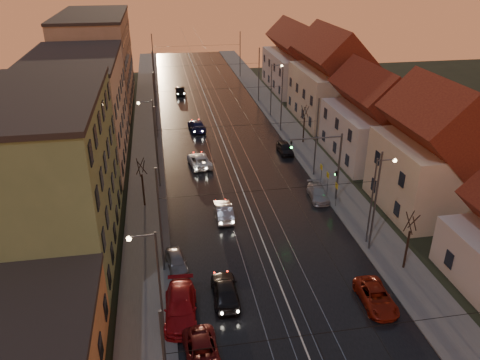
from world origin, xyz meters
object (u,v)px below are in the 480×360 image
street_lamp_1 (376,193)px  parked_right_0 (376,297)px  street_lamp_3 (273,85)px  driving_car_1 (224,211)px  driving_car_4 (180,90)px  traffic_light_mast (330,159)px  street_lamp_0 (154,276)px  driving_car_3 (197,125)px  street_lamp_2 (152,126)px  driving_car_0 (225,290)px  parked_left_1 (202,353)px  parked_right_2 (285,148)px  driving_car_2 (199,160)px  parked_right_1 (318,193)px  parked_left_3 (176,261)px  parked_left_2 (181,307)px

street_lamp_1 → parked_right_0: street_lamp_1 is taller
street_lamp_3 → driving_car_1: street_lamp_3 is taller
driving_car_4 → parked_right_0: size_ratio=0.98×
driving_car_1 → traffic_light_mast: bearing=-171.3°
street_lamp_0 → driving_car_3: size_ratio=1.60×
street_lamp_2 → street_lamp_3: size_ratio=1.00×
driving_car_0 → parked_right_0: size_ratio=1.02×
driving_car_4 → parked_left_1: (-2.33, -61.60, -0.12)m
driving_car_0 → driving_car_3: 36.65m
traffic_light_mast → driving_car_4: size_ratio=1.63×
parked_right_2 → street_lamp_0: bearing=-119.1°
driving_car_4 → driving_car_2: bearing=93.3°
street_lamp_1 → street_lamp_3: size_ratio=1.00×
driving_car_1 → parked_right_1: 10.32m
driving_car_0 → driving_car_2: 24.10m
driving_car_2 → driving_car_3: (0.83, 12.53, 0.04)m
driving_car_1 → parked_right_0: size_ratio=0.98×
driving_car_2 → driving_car_4: driving_car_4 is taller
traffic_light_mast → parked_left_1: bearing=-128.0°
driving_car_4 → parked_left_1: driving_car_4 is taller
driving_car_3 → street_lamp_0: bearing=75.7°
street_lamp_3 → driving_car_2: size_ratio=1.62×
street_lamp_1 → street_lamp_2: bearing=132.3°
parked_left_1 → driving_car_3: bearing=82.6°
driving_car_1 → parked_right_0: (8.97, -13.98, -0.10)m
street_lamp_2 → street_lamp_3: 24.24m
street_lamp_0 → parked_left_1: (2.56, -2.61, -4.25)m
driving_car_4 → parked_left_3: bearing=88.9°
street_lamp_0 → driving_car_4: 59.34m
street_lamp_1 → parked_left_2: size_ratio=1.48×
street_lamp_2 → driving_car_4: (4.89, 30.99, -4.13)m
traffic_light_mast → parked_right_0: traffic_light_mast is taller
driving_car_0 → driving_car_4: driving_car_0 is taller
street_lamp_0 → driving_car_1: street_lamp_0 is taller
street_lamp_3 → traffic_light_mast: (-1.11, -28.00, -0.29)m
street_lamp_2 → parked_right_2: street_lamp_2 is taller
driving_car_0 → driving_car_4: (0.11, 56.12, -0.03)m
driving_car_0 → driving_car_1: driving_car_0 is taller
traffic_light_mast → driving_car_1: traffic_light_mast is taller
driving_car_3 → parked_left_1: bearing=79.7°
driving_car_2 → driving_car_4: 32.03m
parked_right_1 → parked_right_2: bearing=96.2°
driving_car_1 → parked_right_2: size_ratio=1.10×
driving_car_4 → driving_car_0: bearing=92.6°
street_lamp_1 → street_lamp_2: (-18.21, 20.00, 0.00)m
street_lamp_3 → driving_car_4: 20.47m
traffic_light_mast → driving_car_1: 11.55m
driving_car_4 → parked_left_3: (-3.39, -51.74, -0.13)m
driving_car_2 → parked_right_1: 15.23m
street_lamp_2 → parked_left_3: 21.23m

